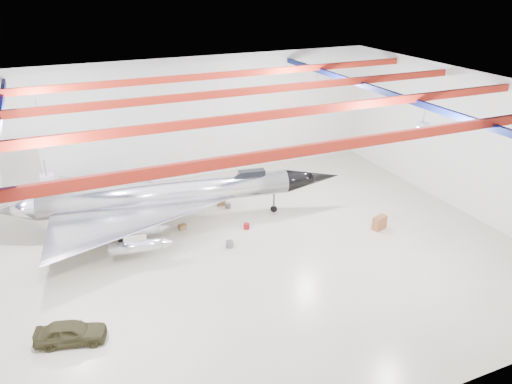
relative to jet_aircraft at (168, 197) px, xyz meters
name	(u,v)px	position (x,y,z in m)	size (l,w,h in m)	color
floor	(225,258)	(2.19, -6.21, -2.30)	(40.00, 40.00, 0.00)	#B8AF92
wall_back	(165,122)	(2.19, 8.79, 3.20)	(40.00, 40.00, 0.00)	silver
wall_right	(465,143)	(22.19, -6.21, 3.20)	(30.00, 30.00, 0.00)	silver
ceiling	(221,96)	(2.19, -6.21, 8.70)	(40.00, 40.00, 0.00)	#0A0F38
ceiling_structure	(221,107)	(2.19, -6.21, 8.03)	(39.50, 29.50, 1.08)	#9C1E11
jet_aircraft	(168,197)	(0.00, 0.00, 0.00)	(25.65, 16.58, 7.01)	silver
jeep	(71,332)	(-8.04, -10.87, -1.68)	(1.45, 3.61, 1.23)	#322F19
desk	(380,223)	(14.18, -6.97, -1.79)	(1.12, 0.56, 1.03)	brown
crate_ply	(131,239)	(-3.23, -1.37, -2.11)	(0.55, 0.44, 0.38)	olive
toolbox_red	(149,210)	(-0.93, 2.91, -2.14)	(0.44, 0.35, 0.31)	maroon
engine_drum	(229,244)	(2.95, -5.00, -2.07)	(0.52, 0.52, 0.47)	#59595B
parts_bin	(221,203)	(4.75, 1.65, -2.09)	(0.59, 0.47, 0.41)	olive
crate_small	(73,240)	(-7.02, 0.19, -2.15)	(0.42, 0.33, 0.29)	#59595B
tool_chest	(247,226)	(5.10, -2.95, -2.09)	(0.46, 0.46, 0.42)	maroon
oil_barrel	(182,227)	(0.67, -1.13, -2.11)	(0.54, 0.44, 0.38)	olive
spares_box	(228,206)	(5.11, 0.96, -2.10)	(0.44, 0.44, 0.40)	#59595B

